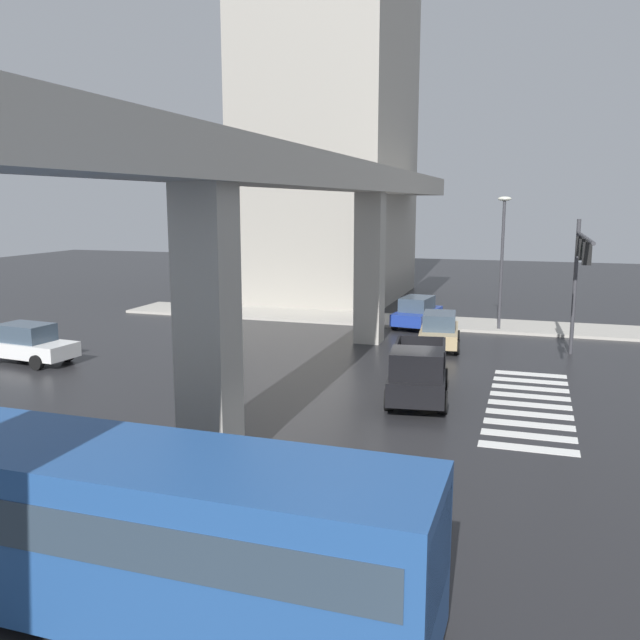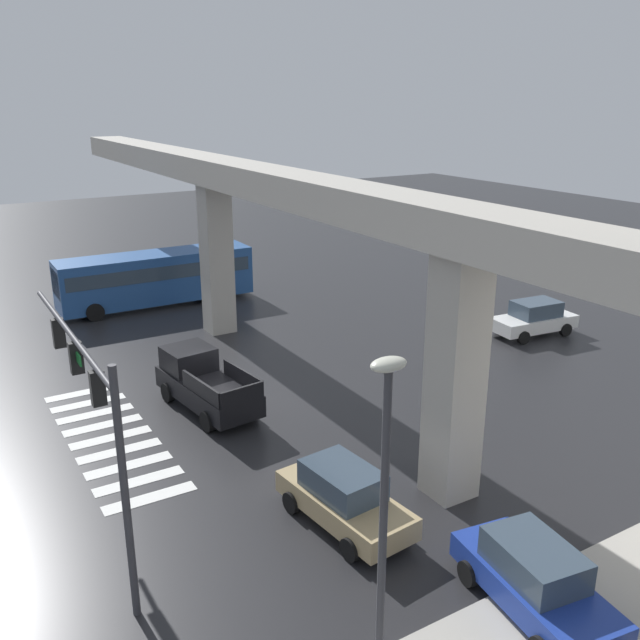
% 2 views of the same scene
% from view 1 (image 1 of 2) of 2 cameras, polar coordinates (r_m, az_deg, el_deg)
% --- Properties ---
extents(ground_plane, '(120.00, 120.00, 0.00)m').
position_cam_1_polar(ground_plane, '(25.05, 6.52, -6.21)').
color(ground_plane, '#232326').
extents(crosswalk_stripes, '(9.35, 2.80, 0.01)m').
position_cam_1_polar(crosswalk_stripes, '(24.63, 17.34, -6.88)').
color(crosswalk_stripes, silver).
rests_on(crosswalk_stripes, ground).
extents(elevated_overpass, '(56.36, 2.04, 8.63)m').
position_cam_1_polar(elevated_overpass, '(24.85, -0.42, 10.93)').
color(elevated_overpass, '#ADA89E').
rests_on(elevated_overpass, ground).
extents(office_building, '(14.19, 10.13, 30.43)m').
position_cam_1_polar(office_building, '(50.32, 0.94, 19.44)').
color(office_building, gray).
rests_on(office_building, ground).
extents(sidewalk_east, '(4.00, 36.00, 0.15)m').
position_cam_1_polar(sidewalk_east, '(39.60, 7.84, -0.11)').
color(sidewalk_east, '#ADA89E').
rests_on(sidewalk_east, ground).
extents(pickup_truck, '(5.29, 2.54, 2.08)m').
position_cam_1_polar(pickup_truck, '(23.98, 8.31, -4.54)').
color(pickup_truck, black).
rests_on(pickup_truck, ground).
extents(city_bus, '(2.91, 10.83, 2.99)m').
position_cam_1_polar(city_bus, '(12.16, -16.94, -15.98)').
color(city_bus, '#234C8C').
rests_on(city_bus, ground).
extents(sedan_white, '(2.29, 4.46, 1.72)m').
position_cam_1_polar(sedan_white, '(32.06, -23.54, -1.84)').
color(sedan_white, silver).
rests_on(sedan_white, ground).
extents(sedan_tan, '(4.46, 2.29, 1.72)m').
position_cam_1_polar(sedan_tan, '(32.87, 10.07, -0.87)').
color(sedan_tan, tan).
rests_on(sedan_tan, ground).
extents(sedan_blue, '(4.50, 2.40, 1.72)m').
position_cam_1_polar(sedan_blue, '(38.13, 8.24, 0.67)').
color(sedan_blue, '#1E3899').
rests_on(sedan_blue, ground).
extents(traffic_signal_mast, '(8.69, 0.32, 6.20)m').
position_cam_1_polar(traffic_signal_mast, '(30.04, 21.22, 4.74)').
color(traffic_signal_mast, '#38383D').
rests_on(traffic_signal_mast, ground).
extents(street_lamp_near_corner, '(0.44, 0.70, 7.24)m').
position_cam_1_polar(street_lamp_near_corner, '(37.35, 15.21, 5.96)').
color(street_lamp_near_corner, '#38383D').
rests_on(street_lamp_near_corner, ground).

